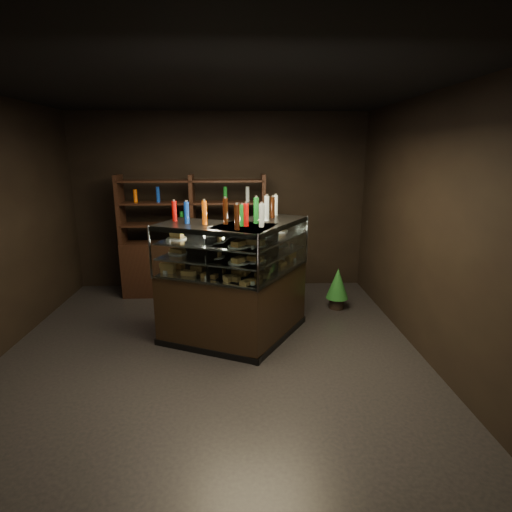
# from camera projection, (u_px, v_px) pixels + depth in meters

# --- Properties ---
(ground) EXTENTS (5.00, 5.00, 0.00)m
(ground) POSITION_uv_depth(u_px,v_px,m) (213.00, 351.00, 4.87)
(ground) COLOR black
(ground) RESTS_ON ground
(room_shell) EXTENTS (5.02, 5.02, 3.01)m
(room_shell) POSITION_uv_depth(u_px,v_px,m) (208.00, 190.00, 4.37)
(room_shell) COLOR black
(room_shell) RESTS_ON ground
(display_case) EXTENTS (2.00, 1.56, 1.53)m
(display_case) POSITION_uv_depth(u_px,v_px,m) (239.00, 302.00, 5.04)
(display_case) COLOR black
(display_case) RESTS_ON ground
(food_display) EXTENTS (1.61, 1.18, 0.47)m
(food_display) POSITION_uv_depth(u_px,v_px,m) (238.00, 254.00, 4.88)
(food_display) COLOR #DA934E
(food_display) RESTS_ON display_case
(bottles_top) EXTENTS (1.44, 1.04, 0.30)m
(bottles_top) POSITION_uv_depth(u_px,v_px,m) (238.00, 211.00, 4.75)
(bottles_top) COLOR #B20C0A
(bottles_top) RESTS_ON display_case
(potted_conifer) EXTENTS (0.34, 0.34, 0.73)m
(potted_conifer) POSITION_uv_depth(u_px,v_px,m) (338.00, 283.00, 6.08)
(potted_conifer) COLOR black
(potted_conifer) RESTS_ON ground
(back_shelving) EXTENTS (2.36, 0.46, 2.00)m
(back_shelving) POSITION_uv_depth(u_px,v_px,m) (194.00, 259.00, 6.68)
(back_shelving) COLOR black
(back_shelving) RESTS_ON ground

